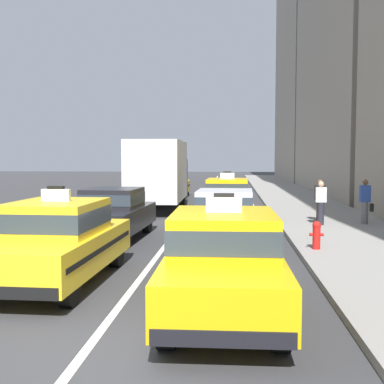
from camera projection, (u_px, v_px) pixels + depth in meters
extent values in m
plane|color=#353538|center=(81.00, 357.00, 6.17)|extent=(160.00, 160.00, 0.00)
cube|color=silver|center=(196.00, 204.00, 26.05)|extent=(0.14, 80.00, 0.01)
cube|color=gray|center=(319.00, 215.00, 20.62)|extent=(4.00, 90.00, 0.15)
cube|color=gray|center=(312.00, 38.00, 53.84)|extent=(6.00, 20.67, 31.34)
cylinder|color=black|center=(54.00, 252.00, 11.39)|extent=(0.26, 0.65, 0.64)
cylinder|color=black|center=(116.00, 253.00, 11.23)|extent=(0.26, 0.65, 0.64)
cylinder|color=black|center=(68.00, 288.00, 8.20)|extent=(0.26, 0.65, 0.64)
cube|color=yellow|center=(60.00, 250.00, 9.77)|extent=(1.91, 4.54, 0.70)
cube|color=black|center=(60.00, 247.00, 9.77)|extent=(1.92, 4.19, 0.10)
cube|color=yellow|center=(56.00, 217.00, 9.57)|extent=(1.65, 2.14, 0.64)
cube|color=#2D3842|center=(56.00, 217.00, 9.57)|extent=(1.67, 2.16, 0.35)
cube|color=white|center=(56.00, 195.00, 9.54)|extent=(0.56, 0.13, 0.24)
cube|color=black|center=(56.00, 188.00, 9.53)|extent=(0.32, 0.12, 0.06)
cube|color=black|center=(94.00, 243.00, 11.98)|extent=(1.71, 0.18, 0.20)
cube|color=black|center=(7.00, 292.00, 7.59)|extent=(1.71, 0.18, 0.20)
cylinder|color=black|center=(105.00, 222.00, 16.51)|extent=(0.27, 0.65, 0.64)
cylinder|color=black|center=(147.00, 223.00, 16.33)|extent=(0.27, 0.65, 0.64)
cylinder|color=black|center=(75.00, 236.00, 13.70)|extent=(0.27, 0.65, 0.64)
cylinder|color=black|center=(125.00, 237.00, 13.52)|extent=(0.27, 0.65, 0.64)
cube|color=black|center=(114.00, 218.00, 14.99)|extent=(1.93, 4.37, 0.66)
cube|color=black|center=(113.00, 198.00, 14.85)|extent=(1.64, 1.96, 0.60)
cube|color=#2D3842|center=(113.00, 198.00, 14.85)|extent=(1.66, 1.98, 0.33)
cylinder|color=black|center=(146.00, 200.00, 24.92)|extent=(0.25, 0.64, 0.64)
cylinder|color=black|center=(183.00, 201.00, 24.80)|extent=(0.25, 0.64, 0.64)
cylinder|color=black|center=(131.00, 208.00, 21.04)|extent=(0.25, 0.64, 0.64)
cylinder|color=black|center=(175.00, 209.00, 20.91)|extent=(0.25, 0.64, 0.64)
cube|color=black|center=(166.00, 179.00, 25.76)|extent=(2.13, 2.23, 2.10)
cube|color=#2D3842|center=(169.00, 173.00, 26.80)|extent=(1.93, 0.09, 0.76)
cube|color=silver|center=(158.00, 170.00, 22.48)|extent=(2.38, 5.23, 2.70)
cylinder|color=black|center=(165.00, 191.00, 32.14)|extent=(0.25, 0.64, 0.64)
cylinder|color=black|center=(187.00, 191.00, 32.04)|extent=(0.25, 0.64, 0.64)
cylinder|color=black|center=(158.00, 194.00, 29.10)|extent=(0.25, 0.64, 0.64)
cylinder|color=black|center=(183.00, 194.00, 28.99)|extent=(0.25, 0.64, 0.64)
cube|color=yellow|center=(173.00, 187.00, 30.54)|extent=(1.84, 4.52, 0.70)
cube|color=black|center=(173.00, 186.00, 30.54)|extent=(1.85, 4.16, 0.10)
cube|color=yellow|center=(173.00, 176.00, 30.35)|extent=(1.62, 2.11, 0.64)
cube|color=#2D3842|center=(173.00, 176.00, 30.35)|extent=(1.64, 2.13, 0.35)
cube|color=white|center=(173.00, 169.00, 30.32)|extent=(0.56, 0.12, 0.24)
cube|color=black|center=(173.00, 167.00, 30.31)|extent=(0.32, 0.11, 0.06)
cube|color=black|center=(177.00, 189.00, 32.76)|extent=(1.71, 0.15, 0.20)
cube|color=black|center=(169.00, 194.00, 28.36)|extent=(1.71, 0.15, 0.20)
cylinder|color=black|center=(186.00, 271.00, 9.45)|extent=(0.25, 0.64, 0.64)
cylinder|color=black|center=(262.00, 272.00, 9.35)|extent=(0.25, 0.64, 0.64)
cylinder|color=black|center=(167.00, 325.00, 6.41)|extent=(0.25, 0.64, 0.64)
cylinder|color=black|center=(280.00, 327.00, 6.31)|extent=(0.25, 0.64, 0.64)
cube|color=yellow|center=(224.00, 272.00, 7.85)|extent=(1.86, 4.52, 0.70)
cube|color=black|center=(224.00, 269.00, 7.85)|extent=(1.87, 4.16, 0.10)
cube|color=yellow|center=(224.00, 232.00, 7.66)|extent=(1.63, 2.12, 0.64)
cube|color=#2D3842|center=(224.00, 232.00, 7.66)|extent=(1.65, 2.14, 0.35)
cube|color=white|center=(224.00, 205.00, 7.63)|extent=(0.56, 0.13, 0.24)
cube|color=black|center=(224.00, 195.00, 7.62)|extent=(0.32, 0.11, 0.06)
cube|color=black|center=(224.00, 259.00, 10.07)|extent=(1.71, 0.16, 0.20)
cube|color=black|center=(223.00, 338.00, 5.67)|extent=(1.71, 0.16, 0.20)
cylinder|color=black|center=(204.00, 226.00, 15.67)|extent=(0.26, 0.65, 0.64)
cylinder|color=black|center=(249.00, 227.00, 15.52)|extent=(0.26, 0.65, 0.64)
cylinder|color=black|center=(195.00, 241.00, 12.86)|extent=(0.26, 0.65, 0.64)
cylinder|color=black|center=(250.00, 242.00, 12.70)|extent=(0.26, 0.65, 0.64)
cube|color=silver|center=(225.00, 222.00, 14.16)|extent=(1.87, 4.34, 0.66)
cube|color=silver|center=(225.00, 201.00, 14.02)|extent=(1.61, 1.94, 0.60)
cube|color=#2D3842|center=(225.00, 201.00, 14.02)|extent=(1.63, 1.96, 0.33)
cylinder|color=black|center=(211.00, 207.00, 21.42)|extent=(0.25, 0.64, 0.64)
cylinder|color=black|center=(245.00, 208.00, 21.27)|extent=(0.25, 0.64, 0.64)
cylinder|color=black|center=(207.00, 216.00, 18.38)|extent=(0.25, 0.64, 0.64)
cylinder|color=black|center=(246.00, 216.00, 18.23)|extent=(0.25, 0.64, 0.64)
cube|color=yellow|center=(227.00, 203.00, 19.80)|extent=(1.88, 4.53, 0.70)
cube|color=black|center=(227.00, 202.00, 19.79)|extent=(1.90, 4.17, 0.10)
cube|color=yellow|center=(227.00, 187.00, 19.60)|extent=(1.64, 2.13, 0.64)
cube|color=#2D3842|center=(227.00, 187.00, 19.60)|extent=(1.66, 2.15, 0.35)
cube|color=white|center=(227.00, 176.00, 19.57)|extent=(0.56, 0.13, 0.24)
cube|color=black|center=(227.00, 172.00, 19.56)|extent=(0.32, 0.12, 0.06)
cube|color=black|center=(229.00, 204.00, 22.01)|extent=(1.71, 0.17, 0.20)
cube|color=black|center=(226.00, 215.00, 17.62)|extent=(1.71, 0.17, 0.20)
cylinder|color=#23232D|center=(321.00, 213.00, 17.11)|extent=(0.24, 0.24, 0.80)
cube|color=silver|center=(321.00, 195.00, 17.06)|extent=(0.36, 0.22, 0.52)
sphere|color=tan|center=(321.00, 184.00, 17.04)|extent=(0.20, 0.20, 0.20)
cylinder|color=#473828|center=(320.00, 211.00, 18.05)|extent=(0.24, 0.24, 0.78)
cube|color=black|center=(320.00, 193.00, 18.00)|extent=(0.36, 0.22, 0.56)
sphere|color=brown|center=(320.00, 182.00, 17.97)|extent=(0.20, 0.20, 0.20)
cylinder|color=slate|center=(365.00, 213.00, 17.39)|extent=(0.24, 0.24, 0.78)
cube|color=#2D4CA5|center=(365.00, 194.00, 17.34)|extent=(0.36, 0.22, 0.60)
sphere|color=brown|center=(365.00, 182.00, 17.31)|extent=(0.20, 0.20, 0.20)
cube|color=black|center=(372.00, 207.00, 17.35)|extent=(0.10, 0.20, 0.28)
cylinder|color=red|center=(316.00, 238.00, 12.58)|extent=(0.20, 0.20, 0.60)
sphere|color=red|center=(317.00, 225.00, 12.56)|extent=(0.22, 0.22, 0.22)
cylinder|color=red|center=(311.00, 234.00, 12.58)|extent=(0.10, 0.08, 0.08)
cylinder|color=red|center=(322.00, 235.00, 12.56)|extent=(0.10, 0.08, 0.08)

